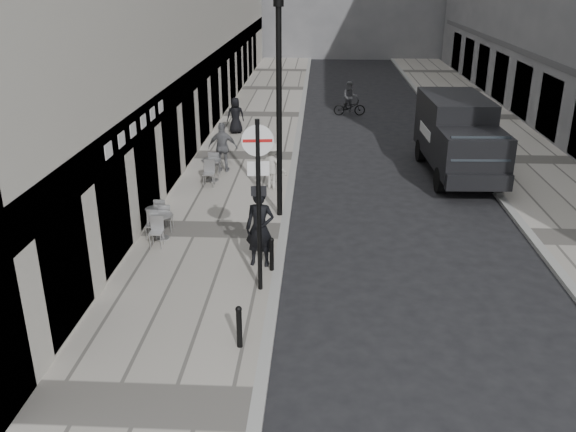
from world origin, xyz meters
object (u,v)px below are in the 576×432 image
(lamppost, at_px, (279,99))
(panel_van, at_px, (458,133))
(sign_post, at_px, (258,185))
(walking_man, at_px, (260,228))
(cyclist, at_px, (350,102))

(lamppost, height_order, panel_van, lamppost)
(sign_post, xyz_separation_m, lamppost, (0.14, 4.70, 0.97))
(walking_man, bearing_deg, cyclist, 86.92)
(panel_van, bearing_deg, walking_man, -130.23)
(cyclist, bearing_deg, walking_man, -101.65)
(walking_man, height_order, sign_post, sign_post)
(lamppost, distance_m, panel_van, 8.07)
(panel_van, bearing_deg, cyclist, 107.80)
(sign_post, bearing_deg, walking_man, 88.80)
(lamppost, bearing_deg, panel_van, 37.29)
(panel_van, bearing_deg, sign_post, -125.74)
(sign_post, xyz_separation_m, panel_van, (6.34, 9.41, -1.14))
(sign_post, xyz_separation_m, cyclist, (2.84, 19.22, -2.00))
(sign_post, distance_m, lamppost, 4.80)
(walking_man, xyz_separation_m, lamppost, (0.26, 3.42, 2.56))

